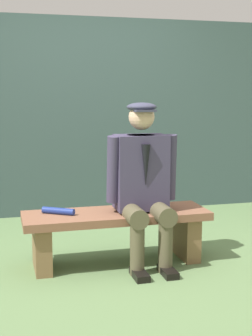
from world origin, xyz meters
TOP-DOWN VIEW (x-y plane):
  - ground_plane at (0.00, 0.00)m, footprint 30.00×30.00m
  - bench at (0.00, 0.00)m, footprint 1.48×0.46m
  - seated_man at (-0.20, 0.06)m, footprint 0.57×0.61m
  - rolled_magazine at (0.46, -0.04)m, footprint 0.25×0.19m
  - stadium_wall at (0.00, -1.81)m, footprint 12.00×0.24m

SIDE VIEW (x-z plane):
  - ground_plane at x=0.00m, z-range 0.00..0.00m
  - bench at x=0.00m, z-range 0.08..0.51m
  - rolled_magazine at x=0.46m, z-range 0.42..0.47m
  - seated_man at x=-0.20m, z-range 0.05..1.33m
  - stadium_wall at x=0.00m, z-range 0.00..2.19m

